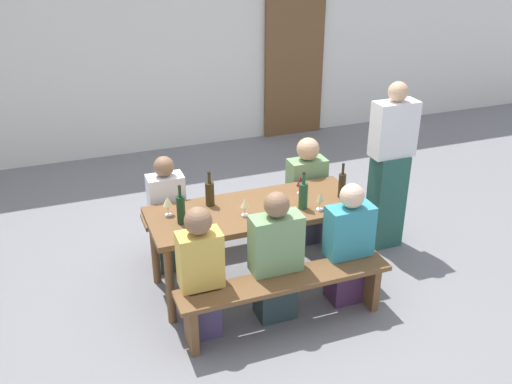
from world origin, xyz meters
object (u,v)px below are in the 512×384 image
bench_near (285,289)px  wine_bottle_0 (303,195)px  seated_guest_far_1 (306,193)px  wine_glass_3 (245,204)px  seated_guest_near_0 (201,275)px  wine_bottle_3 (210,193)px  seated_guest_near_1 (276,260)px  seated_guest_near_2 (348,247)px  wooden_door (294,65)px  tasting_table (256,217)px  wine_glass_0 (320,197)px  bench_far (232,215)px  wine_bottle_2 (342,185)px  wine_glass_4 (300,182)px  wine_glass_1 (167,202)px  wine_bottle_1 (181,209)px  seated_guest_far_0 (168,216)px  wine_glass_2 (200,212)px  standing_host (389,170)px

bench_near → wine_bottle_0: wine_bottle_0 is taller
seated_guest_far_1 → wine_glass_3: bearing=-54.7°
seated_guest_near_0 → wine_bottle_3: bearing=-22.4°
seated_guest_near_1 → seated_guest_near_2: bearing=-90.0°
wooden_door → seated_guest_far_1: (-1.18, -2.97, -0.51)m
tasting_table → wine_glass_0: bearing=-24.0°
bench_far → wine_glass_0: (0.50, -0.88, 0.52)m
wine_bottle_2 → seated_guest_far_1: bearing=96.4°
wine_glass_4 → seated_guest_near_0: bearing=-150.2°
wine_bottle_3 → wine_glass_1: wine_bottle_3 is taller
wine_bottle_2 → wine_glass_3: 0.92m
wine_glass_1 → seated_guest_near_1: 1.02m
bench_near → bench_far: size_ratio=1.00×
wine_bottle_1 → wine_glass_1: 0.19m
wine_glass_0 → wine_glass_1: (-1.23, 0.35, 0.00)m
wine_glass_0 → seated_guest_near_2: seated_guest_near_2 is taller
wine_glass_4 → seated_guest_near_1: size_ratio=0.15×
seated_guest_near_1 → seated_guest_far_0: (-0.65, 1.02, 0.00)m
seated_guest_near_2 → seated_guest_far_0: 1.65m
tasting_table → seated_guest_far_0: 0.85m
wooden_door → seated_guest_near_0: 4.76m
wine_bottle_3 → seated_guest_near_0: seated_guest_near_0 is taller
wine_glass_2 → standing_host: bearing=9.0°
wine_glass_2 → wine_bottle_0: bearing=-1.1°
bench_near → wine_bottle_2: bearing=37.2°
wine_glass_0 → seated_guest_far_1: size_ratio=0.16×
seated_guest_near_0 → standing_host: 2.20m
wine_glass_4 → seated_guest_near_2: size_ratio=0.15×
seated_guest_near_2 → wine_glass_1: bearing=64.7°
seated_guest_near_2 → wine_glass_2: bearing=71.6°
wine_glass_3 → wine_glass_0: bearing=-11.3°
bench_near → wine_bottle_1: 1.05m
bench_far → wine_bottle_2: wine_bottle_2 is taller
tasting_table → standing_host: 1.45m
wine_bottle_2 → wine_glass_4: wine_bottle_2 is taller
seated_guest_near_1 → wine_bottle_0: bearing=-47.2°
tasting_table → wine_bottle_1: wine_bottle_1 is taller
wine_bottle_3 → wine_glass_0: (0.85, -0.41, 0.00)m
wine_glass_2 → seated_guest_near_1: bearing=-37.5°
seated_guest_near_0 → seated_guest_near_1: (0.62, 0.00, -0.01)m
wooden_door → wine_glass_2: 4.35m
wine_bottle_0 → seated_guest_near_1: seated_guest_near_1 is taller
bench_near → seated_guest_near_1: seated_guest_near_1 is taller
wine_glass_1 → wine_glass_3: wine_glass_1 is taller
tasting_table → wine_glass_2: bearing=-166.4°
wine_bottle_1 → seated_guest_near_2: seated_guest_near_2 is taller
tasting_table → wine_glass_3: size_ratio=12.31×
wine_glass_1 → standing_host: size_ratio=0.10×
wine_bottle_0 → wine_bottle_3: (-0.72, 0.33, -0.01)m
wine_glass_3 → standing_host: 1.59m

